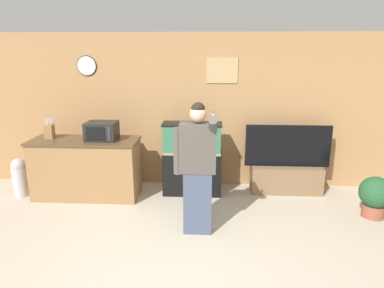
{
  "coord_description": "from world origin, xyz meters",
  "views": [
    {
      "loc": [
        0.4,
        -3.23,
        2.3
      ],
      "look_at": [
        0.13,
        1.35,
        1.05
      ],
      "focal_mm": 32.0,
      "sensor_mm": 36.0,
      "label": 1
    }
  ],
  "objects_px": {
    "knife_block": "(49,131)",
    "potted_plant": "(375,195)",
    "aquarium_on_stand": "(192,159)",
    "trash_bin": "(20,177)",
    "microwave": "(102,131)",
    "tv_on_stand": "(286,172)",
    "person_standing": "(197,167)",
    "counter_island": "(87,168)"
  },
  "relations": [
    {
      "from": "potted_plant",
      "to": "microwave",
      "type": "bearing_deg",
      "value": 172.89
    },
    {
      "from": "person_standing",
      "to": "counter_island",
      "type": "bearing_deg",
      "value": 150.22
    },
    {
      "from": "tv_on_stand",
      "to": "trash_bin",
      "type": "height_order",
      "value": "tv_on_stand"
    },
    {
      "from": "tv_on_stand",
      "to": "trash_bin",
      "type": "distance_m",
      "value": 4.39
    },
    {
      "from": "microwave",
      "to": "person_standing",
      "type": "distance_m",
      "value": 1.88
    },
    {
      "from": "knife_block",
      "to": "trash_bin",
      "type": "distance_m",
      "value": 0.92
    },
    {
      "from": "aquarium_on_stand",
      "to": "trash_bin",
      "type": "relative_size",
      "value": 1.89
    },
    {
      "from": "knife_block",
      "to": "trash_bin",
      "type": "height_order",
      "value": "knife_block"
    },
    {
      "from": "microwave",
      "to": "tv_on_stand",
      "type": "xyz_separation_m",
      "value": [
        2.97,
        0.36,
        -0.75
      ]
    },
    {
      "from": "knife_block",
      "to": "tv_on_stand",
      "type": "relative_size",
      "value": 0.24
    },
    {
      "from": "aquarium_on_stand",
      "to": "tv_on_stand",
      "type": "relative_size",
      "value": 0.86
    },
    {
      "from": "person_standing",
      "to": "trash_bin",
      "type": "bearing_deg",
      "value": 161.13
    },
    {
      "from": "knife_block",
      "to": "person_standing",
      "type": "relative_size",
      "value": 0.19
    },
    {
      "from": "microwave",
      "to": "knife_block",
      "type": "distance_m",
      "value": 0.86
    },
    {
      "from": "knife_block",
      "to": "tv_on_stand",
      "type": "bearing_deg",
      "value": 4.83
    },
    {
      "from": "aquarium_on_stand",
      "to": "trash_bin",
      "type": "distance_m",
      "value": 2.82
    },
    {
      "from": "potted_plant",
      "to": "aquarium_on_stand",
      "type": "bearing_deg",
      "value": 165.0
    },
    {
      "from": "microwave",
      "to": "knife_block",
      "type": "height_order",
      "value": "knife_block"
    },
    {
      "from": "person_standing",
      "to": "trash_bin",
      "type": "xyz_separation_m",
      "value": [
        -2.93,
        1.0,
        -0.57
      ]
    },
    {
      "from": "aquarium_on_stand",
      "to": "trash_bin",
      "type": "height_order",
      "value": "aquarium_on_stand"
    },
    {
      "from": "tv_on_stand",
      "to": "trash_bin",
      "type": "xyz_separation_m",
      "value": [
        -4.37,
        -0.41,
        -0.02
      ]
    },
    {
      "from": "knife_block",
      "to": "tv_on_stand",
      "type": "height_order",
      "value": "knife_block"
    },
    {
      "from": "aquarium_on_stand",
      "to": "tv_on_stand",
      "type": "distance_m",
      "value": 1.6
    },
    {
      "from": "knife_block",
      "to": "potted_plant",
      "type": "bearing_deg",
      "value": -6.27
    },
    {
      "from": "tv_on_stand",
      "to": "person_standing",
      "type": "relative_size",
      "value": 0.81
    },
    {
      "from": "knife_block",
      "to": "potted_plant",
      "type": "relative_size",
      "value": 0.55
    },
    {
      "from": "tv_on_stand",
      "to": "potted_plant",
      "type": "distance_m",
      "value": 1.37
    },
    {
      "from": "potted_plant",
      "to": "trash_bin",
      "type": "relative_size",
      "value": 0.95
    },
    {
      "from": "counter_island",
      "to": "person_standing",
      "type": "distance_m",
      "value": 2.15
    },
    {
      "from": "knife_block",
      "to": "aquarium_on_stand",
      "type": "relative_size",
      "value": 0.28
    },
    {
      "from": "microwave",
      "to": "trash_bin",
      "type": "bearing_deg",
      "value": -177.8
    },
    {
      "from": "aquarium_on_stand",
      "to": "potted_plant",
      "type": "bearing_deg",
      "value": -15.0
    },
    {
      "from": "microwave",
      "to": "potted_plant",
      "type": "distance_m",
      "value": 4.14
    },
    {
      "from": "trash_bin",
      "to": "counter_island",
      "type": "bearing_deg",
      "value": 2.27
    },
    {
      "from": "tv_on_stand",
      "to": "potted_plant",
      "type": "bearing_deg",
      "value": -38.92
    },
    {
      "from": "microwave",
      "to": "potted_plant",
      "type": "relative_size",
      "value": 0.78
    },
    {
      "from": "tv_on_stand",
      "to": "potted_plant",
      "type": "height_order",
      "value": "tv_on_stand"
    },
    {
      "from": "counter_island",
      "to": "person_standing",
      "type": "height_order",
      "value": "person_standing"
    },
    {
      "from": "microwave",
      "to": "potted_plant",
      "type": "bearing_deg",
      "value": -7.11
    },
    {
      "from": "aquarium_on_stand",
      "to": "potted_plant",
      "type": "distance_m",
      "value": 2.74
    },
    {
      "from": "counter_island",
      "to": "microwave",
      "type": "xyz_separation_m",
      "value": [
        0.29,
        0.01,
        0.62
      ]
    },
    {
      "from": "tv_on_stand",
      "to": "counter_island",
      "type": "bearing_deg",
      "value": -173.57
    }
  ]
}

